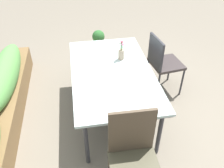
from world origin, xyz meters
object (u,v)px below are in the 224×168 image
(chair_near_right, at_px, (162,61))
(potted_plant, at_px, (99,41))
(chair_end_left, at_px, (134,155))
(flower_vase, at_px, (121,52))
(dining_table, at_px, (112,74))

(chair_near_right, distance_m, potted_plant, 1.60)
(chair_end_left, height_order, flower_vase, same)
(chair_end_left, height_order, chair_near_right, chair_end_left)
(chair_end_left, bearing_deg, flower_vase, -95.38)
(chair_end_left, bearing_deg, chair_near_right, -116.55)
(chair_near_right, relative_size, flower_vase, 3.18)
(dining_table, bearing_deg, potted_plant, -0.96)
(chair_end_left, height_order, potted_plant, chair_end_left)
(flower_vase, bearing_deg, chair_near_right, -80.09)
(dining_table, height_order, chair_end_left, chair_end_left)
(dining_table, relative_size, potted_plant, 3.73)
(potted_plant, bearing_deg, dining_table, 179.04)
(dining_table, bearing_deg, chair_end_left, -179.91)
(flower_vase, bearing_deg, dining_table, 147.61)
(chair_end_left, bearing_deg, potted_plant, -89.26)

